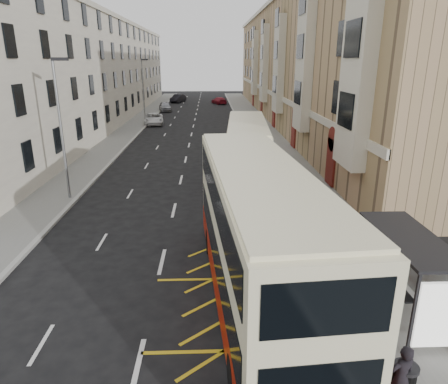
{
  "coord_description": "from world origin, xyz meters",
  "views": [
    {
      "loc": [
        2.05,
        -10.99,
        8.0
      ],
      "look_at": [
        2.7,
        6.77,
        2.11
      ],
      "focal_mm": 32.0,
      "sensor_mm": 36.0,
      "label": 1
    }
  ],
  "objects_px": {
    "street_lamp_far": "(143,88)",
    "pedestrian_far": "(299,210)",
    "car_silver": "(165,106)",
    "car_dark": "(178,98)",
    "pedestrian_near": "(401,377)",
    "pedestrian_mid": "(368,242)",
    "double_decker_front": "(257,237)",
    "double_decker_rear": "(247,153)",
    "car_red": "(219,100)",
    "white_van": "(154,119)",
    "litter_bin": "(404,382)",
    "street_lamp_near": "(61,123)",
    "bus_shelter": "(418,263)"
  },
  "relations": [
    {
      "from": "car_red",
      "to": "litter_bin",
      "type": "bearing_deg",
      "value": 72.03
    },
    {
      "from": "street_lamp_far",
      "to": "pedestrian_mid",
      "type": "bearing_deg",
      "value": -69.12
    },
    {
      "from": "litter_bin",
      "to": "white_van",
      "type": "xyz_separation_m",
      "value": [
        -11.83,
        45.07,
        0.05
      ]
    },
    {
      "from": "double_decker_rear",
      "to": "car_red",
      "type": "relative_size",
      "value": 2.44
    },
    {
      "from": "street_lamp_near",
      "to": "car_red",
      "type": "relative_size",
      "value": 1.79
    },
    {
      "from": "street_lamp_far",
      "to": "car_red",
      "type": "height_order",
      "value": "street_lamp_far"
    },
    {
      "from": "double_decker_rear",
      "to": "pedestrian_mid",
      "type": "xyz_separation_m",
      "value": [
        3.89,
        -11.23,
        -1.14
      ]
    },
    {
      "from": "street_lamp_far",
      "to": "pedestrian_far",
      "type": "bearing_deg",
      "value": -70.12
    },
    {
      "from": "double_decker_front",
      "to": "litter_bin",
      "type": "height_order",
      "value": "double_decker_front"
    },
    {
      "from": "bus_shelter",
      "to": "car_silver",
      "type": "bearing_deg",
      "value": 103.57
    },
    {
      "from": "car_silver",
      "to": "double_decker_rear",
      "type": "bearing_deg",
      "value": -87.43
    },
    {
      "from": "bus_shelter",
      "to": "street_lamp_far",
      "type": "xyz_separation_m",
      "value": [
        -14.69,
        42.39,
        2.5
      ]
    },
    {
      "from": "pedestrian_far",
      "to": "white_van",
      "type": "relative_size",
      "value": 0.37
    },
    {
      "from": "double_decker_front",
      "to": "litter_bin",
      "type": "bearing_deg",
      "value": -59.77
    },
    {
      "from": "street_lamp_near",
      "to": "litter_bin",
      "type": "distance_m",
      "value": 20.62
    },
    {
      "from": "street_lamp_far",
      "to": "car_silver",
      "type": "distance_m",
      "value": 14.32
    },
    {
      "from": "double_decker_front",
      "to": "pedestrian_mid",
      "type": "height_order",
      "value": "double_decker_front"
    },
    {
      "from": "street_lamp_far",
      "to": "pedestrian_near",
      "type": "height_order",
      "value": "street_lamp_far"
    },
    {
      "from": "double_decker_front",
      "to": "street_lamp_near",
      "type": "bearing_deg",
      "value": 127.4
    },
    {
      "from": "car_dark",
      "to": "pedestrian_mid",
      "type": "bearing_deg",
      "value": -60.75
    },
    {
      "from": "double_decker_rear",
      "to": "car_dark",
      "type": "height_order",
      "value": "double_decker_rear"
    },
    {
      "from": "pedestrian_far",
      "to": "car_silver",
      "type": "height_order",
      "value": "pedestrian_far"
    },
    {
      "from": "pedestrian_far",
      "to": "bus_shelter",
      "type": "bearing_deg",
      "value": 135.46
    },
    {
      "from": "double_decker_rear",
      "to": "pedestrian_near",
      "type": "bearing_deg",
      "value": -79.82
    },
    {
      "from": "bus_shelter",
      "to": "street_lamp_near",
      "type": "bearing_deg",
      "value": 139.86
    },
    {
      "from": "double_decker_rear",
      "to": "car_red",
      "type": "distance_m",
      "value": 52.16
    },
    {
      "from": "car_silver",
      "to": "car_dark",
      "type": "xyz_separation_m",
      "value": [
        1.11,
        14.26,
        0.03
      ]
    },
    {
      "from": "pedestrian_mid",
      "to": "car_dark",
      "type": "height_order",
      "value": "pedestrian_mid"
    },
    {
      "from": "bus_shelter",
      "to": "double_decker_rear",
      "type": "height_order",
      "value": "double_decker_rear"
    },
    {
      "from": "pedestrian_far",
      "to": "car_red",
      "type": "xyz_separation_m",
      "value": [
        -2.41,
        59.87,
        -0.45
      ]
    },
    {
      "from": "double_decker_front",
      "to": "car_silver",
      "type": "relative_size",
      "value": 2.78
    },
    {
      "from": "pedestrian_far",
      "to": "car_dark",
      "type": "relative_size",
      "value": 0.4
    },
    {
      "from": "street_lamp_near",
      "to": "double_decker_front",
      "type": "height_order",
      "value": "street_lamp_near"
    },
    {
      "from": "car_dark",
      "to": "car_red",
      "type": "relative_size",
      "value": 1.07
    },
    {
      "from": "double_decker_front",
      "to": "double_decker_rear",
      "type": "xyz_separation_m",
      "value": [
        0.92,
        13.7,
        -0.3
      ]
    },
    {
      "from": "pedestrian_near",
      "to": "white_van",
      "type": "relative_size",
      "value": 0.33
    },
    {
      "from": "white_van",
      "to": "car_dark",
      "type": "distance_m",
      "value": 28.46
    },
    {
      "from": "pedestrian_mid",
      "to": "double_decker_rear",
      "type": "bearing_deg",
      "value": 115.17
    },
    {
      "from": "litter_bin",
      "to": "pedestrian_far",
      "type": "distance_m",
      "value": 10.41
    },
    {
      "from": "pedestrian_near",
      "to": "pedestrian_mid",
      "type": "height_order",
      "value": "pedestrian_mid"
    },
    {
      "from": "double_decker_front",
      "to": "car_silver",
      "type": "distance_m",
      "value": 55.55
    },
    {
      "from": "street_lamp_far",
      "to": "double_decker_front",
      "type": "distance_m",
      "value": 42.33
    },
    {
      "from": "street_lamp_far",
      "to": "car_dark",
      "type": "height_order",
      "value": "street_lamp_far"
    },
    {
      "from": "car_dark",
      "to": "street_lamp_far",
      "type": "bearing_deg",
      "value": -75.97
    },
    {
      "from": "pedestrian_far",
      "to": "car_red",
      "type": "distance_m",
      "value": 59.92
    },
    {
      "from": "litter_bin",
      "to": "pedestrian_mid",
      "type": "xyz_separation_m",
      "value": [
        1.75,
        6.9,
        0.38
      ]
    },
    {
      "from": "bus_shelter",
      "to": "litter_bin",
      "type": "distance_m",
      "value": 3.85
    },
    {
      "from": "street_lamp_near",
      "to": "pedestrian_far",
      "type": "height_order",
      "value": "street_lamp_near"
    },
    {
      "from": "pedestrian_near",
      "to": "pedestrian_far",
      "type": "relative_size",
      "value": 0.91
    },
    {
      "from": "pedestrian_near",
      "to": "white_van",
      "type": "height_order",
      "value": "pedestrian_near"
    }
  ]
}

